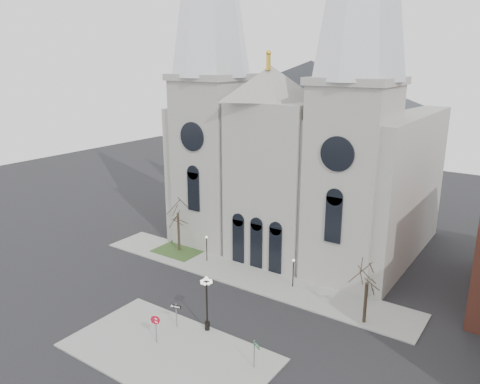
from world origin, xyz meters
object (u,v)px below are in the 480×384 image
Objects in this scene: stop_sign at (156,323)px; globe_lamp at (207,297)px; one_way_sign at (176,311)px; street_name_sign at (255,352)px.

globe_lamp is at bearing 57.73° from stop_sign.
street_name_sign is at bearing -19.86° from one_way_sign.
globe_lamp reaches higher than one_way_sign.
street_name_sign is at bearing -18.20° from globe_lamp.
stop_sign reaches higher than one_way_sign.
one_way_sign is at bearing 93.01° from stop_sign.
one_way_sign is (-2.66, -1.21, -1.79)m from globe_lamp.
stop_sign is at bearing -146.17° from street_name_sign.
globe_lamp is 3.43m from one_way_sign.
one_way_sign is 9.31m from street_name_sign.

